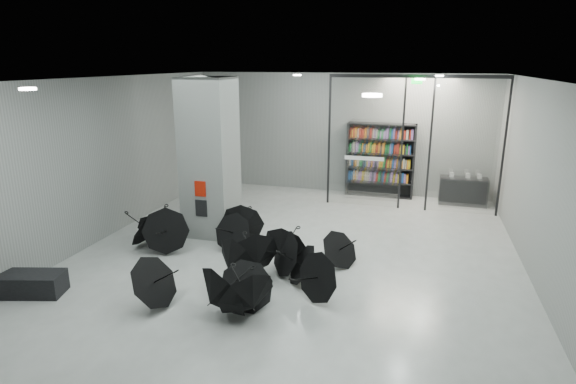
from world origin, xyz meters
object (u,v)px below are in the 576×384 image
(column, at_px, (210,158))
(bench, at_px, (28,284))
(umbrella_cluster, at_px, (232,262))
(bookshelf, at_px, (380,160))
(shop_counter, at_px, (463,191))

(column, xyz_separation_m, bench, (-2.00, -4.13, -1.78))
(umbrella_cluster, bearing_deg, bench, -152.68)
(bench, distance_m, bookshelf, 10.71)
(shop_counter, bearing_deg, bookshelf, 175.27)
(bench, xyz_separation_m, bookshelf, (5.89, 8.88, 1.00))
(shop_counter, bearing_deg, bench, -133.21)
(bookshelf, relative_size, umbrella_cluster, 0.43)
(bookshelf, relative_size, shop_counter, 1.70)
(shop_counter, xyz_separation_m, umbrella_cluster, (-5.03, -6.79, -0.11))
(column, xyz_separation_m, shop_counter, (6.53, 4.46, -1.57))
(column, height_order, umbrella_cluster, column)
(bench, relative_size, shop_counter, 0.94)
(bookshelf, height_order, umbrella_cluster, bookshelf)
(umbrella_cluster, bearing_deg, column, 122.65)
(column, height_order, shop_counter, column)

